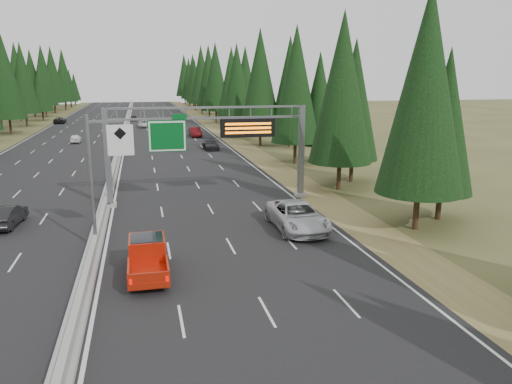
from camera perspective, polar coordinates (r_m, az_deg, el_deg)
The scene contains 17 objects.
road at distance 85.77m, azimuth -15.00°, elevation 5.79°, with size 32.00×260.00×0.08m, color black.
shoulder_right at distance 86.99m, azimuth -3.14°, elevation 6.30°, with size 3.60×260.00×0.06m, color olive.
shoulder_left at distance 88.20m, azimuth -26.66°, elevation 5.03°, with size 3.60×260.00×0.06m, color #434621.
median_barrier at distance 85.73m, azimuth -15.01°, elevation 6.03°, with size 0.70×260.00×0.85m.
sign_gantry at distance 40.74m, azimuth -4.57°, elevation 6.05°, with size 16.75×0.98×7.80m.
hov_sign_pole at distance 30.67m, azimuth -17.29°, elevation 2.18°, with size 2.80×0.50×8.00m.
tree_row_right at distance 85.95m, azimuth -0.38°, elevation 12.48°, with size 11.19×243.83×18.76m.
silver_minivan at distance 33.84m, azimuth 4.72°, elevation -2.75°, with size 3.08×6.68×1.86m, color #B8B8BD.
red_pickup at distance 27.04m, azimuth -12.30°, elevation -6.96°, with size 1.97×5.53×1.80m.
car_ahead_green at distance 72.97m, azimuth -9.18°, elevation 5.51°, with size 1.84×4.57×1.56m, color #155C26.
car_ahead_dkred at distance 87.37m, azimuth -6.97°, elevation 6.81°, with size 1.70×4.89×1.61m, color #520B0E.
car_ahead_dkgrey at distance 71.81m, azimuth -5.23°, elevation 5.44°, with size 1.96×4.82×1.40m, color black.
car_ahead_white at distance 106.10m, azimuth -12.61°, elevation 7.63°, with size 2.36×5.12×1.42m, color silver.
car_ahead_far at distance 122.62m, azimuth -13.82°, elevation 8.22°, with size 1.51×3.76×1.28m, color black.
car_onc_near at distance 38.53m, azimuth -26.62°, elevation -2.44°, with size 1.58×4.53×1.49m, color black.
car_onc_white at distance 83.90m, azimuth -19.93°, elevation 5.77°, with size 1.54×3.82×1.30m, color white.
car_onc_far at distance 120.66m, azimuth -21.51°, elevation 7.65°, with size 2.29×4.98×1.38m, color black.
Camera 1 is at (2.97, -5.12, 10.17)m, focal length 35.00 mm.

